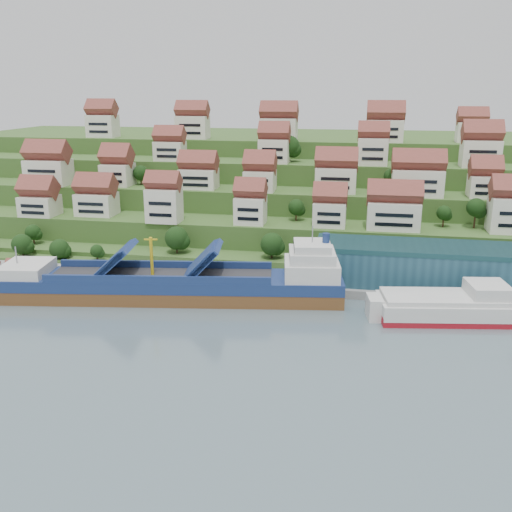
# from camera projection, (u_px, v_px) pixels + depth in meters

# --- Properties ---
(ground) EXTENTS (300.00, 300.00, 0.00)m
(ground) POSITION_uv_depth(u_px,v_px,m) (218.00, 303.00, 136.77)
(ground) COLOR slate
(ground) RESTS_ON ground
(quay) EXTENTS (180.00, 14.00, 2.20)m
(quay) POSITION_uv_depth(u_px,v_px,m) (308.00, 283.00, 147.11)
(quay) COLOR gray
(quay) RESTS_ON ground
(pebble_beach) EXTENTS (45.00, 20.00, 1.00)m
(pebble_beach) POSITION_uv_depth(u_px,v_px,m) (26.00, 272.00, 158.09)
(pebble_beach) COLOR gray
(pebble_beach) RESTS_ON ground
(hillside) EXTENTS (260.00, 128.00, 31.00)m
(hillside) POSITION_uv_depth(u_px,v_px,m) (280.00, 188.00, 231.42)
(hillside) COLOR #2D4C1E
(hillside) RESTS_ON ground
(hillside_village) EXTENTS (159.02, 64.13, 28.48)m
(hillside_village) POSITION_uv_depth(u_px,v_px,m) (276.00, 170.00, 185.36)
(hillside_village) COLOR silver
(hillside_village) RESTS_ON ground
(hillside_trees) EXTENTS (143.53, 62.06, 31.30)m
(hillside_trees) POSITION_uv_depth(u_px,v_px,m) (218.00, 204.00, 174.04)
(hillside_trees) COLOR #183812
(hillside_trees) RESTS_ON ground
(warehouse) EXTENTS (60.00, 15.00, 10.00)m
(warehouse) POSITION_uv_depth(u_px,v_px,m) (437.00, 265.00, 141.68)
(warehouse) COLOR #234D5F
(warehouse) RESTS_ON quay
(flagpole) EXTENTS (1.28, 0.16, 8.00)m
(flagpole) POSITION_uv_depth(u_px,v_px,m) (299.00, 267.00, 141.09)
(flagpole) COLOR gray
(flagpole) RESTS_ON quay
(beach_huts) EXTENTS (14.40, 3.70, 2.20)m
(beach_huts) POSITION_uv_depth(u_px,v_px,m) (16.00, 267.00, 156.80)
(beach_huts) COLOR white
(beach_huts) RESTS_ON pebble_beach
(cargo_ship) EXTENTS (84.15, 24.80, 18.51)m
(cargo_ship) POSITION_uv_depth(u_px,v_px,m) (180.00, 285.00, 138.43)
(cargo_ship) COLOR brown
(cargo_ship) RESTS_ON ground
(second_ship) EXTENTS (32.71, 16.26, 9.08)m
(second_ship) POSITION_uv_depth(u_px,v_px,m) (453.00, 307.00, 126.55)
(second_ship) COLOR maroon
(second_ship) RESTS_ON ground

